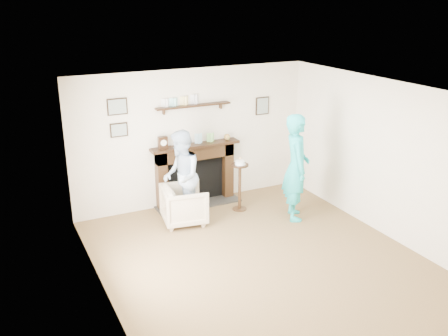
{
  "coord_description": "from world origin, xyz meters",
  "views": [
    {
      "loc": [
        -3.35,
        -5.63,
        3.71
      ],
      "look_at": [
        -0.15,
        0.9,
        1.18
      ],
      "focal_mm": 40.0,
      "sensor_mm": 36.0,
      "label": 1
    }
  ],
  "objects": [
    {
      "name": "man",
      "position": [
        -0.51,
        1.81,
        0.0
      ],
      "size": [
        0.82,
        0.93,
        1.59
      ],
      "primitive_type": "imported",
      "rotation": [
        0.0,
        0.0,
        -1.9
      ],
      "color": "#A6BCCF",
      "rests_on": "ground"
    },
    {
      "name": "ground",
      "position": [
        0.0,
        0.0,
        0.0
      ],
      "size": [
        5.0,
        5.0,
        0.0
      ],
      "primitive_type": "plane",
      "color": "brown",
      "rests_on": "ground"
    },
    {
      "name": "room_shell",
      "position": [
        -0.0,
        0.69,
        1.62
      ],
      "size": [
        4.54,
        5.02,
        2.52
      ],
      "color": "beige",
      "rests_on": "ground"
    },
    {
      "name": "armchair",
      "position": [
        -0.52,
        1.68,
        0.0
      ],
      "size": [
        0.83,
        0.81,
        0.66
      ],
      "primitive_type": "imported",
      "rotation": [
        0.0,
        0.0,
        1.41
      ],
      "color": "tan",
      "rests_on": "ground"
    },
    {
      "name": "woman",
      "position": [
        1.29,
        1.04,
        0.0
      ],
      "size": [
        0.68,
        0.8,
        1.86
      ],
      "primitive_type": "imported",
      "rotation": [
        0.0,
        0.0,
        1.16
      ],
      "color": "#20B7B3",
      "rests_on": "ground"
    },
    {
      "name": "pedestal_table",
      "position": [
        0.59,
        1.75,
        0.61
      ],
      "size": [
        0.31,
        0.31,
        0.99
      ],
      "color": "black",
      "rests_on": "ground"
    }
  ]
}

